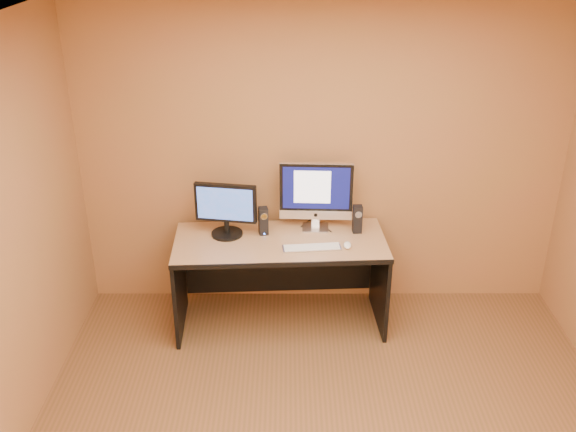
{
  "coord_description": "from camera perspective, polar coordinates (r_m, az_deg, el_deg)",
  "views": [
    {
      "loc": [
        -0.28,
        -2.94,
        3.14
      ],
      "look_at": [
        -0.28,
        1.46,
        1.04
      ],
      "focal_mm": 40.0,
      "sensor_mm": 36.0,
      "label": 1
    }
  ],
  "objects": [
    {
      "name": "cable_b",
      "position": [
        5.36,
        1.66,
        -0.59
      ],
      "size": [
        0.1,
        0.17,
        0.01
      ],
      "primitive_type": "cylinder",
      "rotation": [
        1.57,
        0.0,
        -0.54
      ],
      "color": "black",
      "rests_on": "desk"
    },
    {
      "name": "walls",
      "position": [
        3.47,
        4.66,
        -6.47
      ],
      "size": [
        4.0,
        4.0,
        2.6
      ],
      "primitive_type": null,
      "color": "#9C613F",
      "rests_on": "ground"
    },
    {
      "name": "mouse",
      "position": [
        4.99,
        5.3,
        -2.59
      ],
      "size": [
        0.07,
        0.11,
        0.04
      ],
      "primitive_type": "ellipsoid",
      "rotation": [
        0.0,
        0.0,
        -0.07
      ],
      "color": "white",
      "rests_on": "desk"
    },
    {
      "name": "cable_a",
      "position": [
        5.3,
        3.25,
        -0.93
      ],
      "size": [
        0.11,
        0.21,
        0.01
      ],
      "primitive_type": "cylinder",
      "rotation": [
        1.57,
        0.0,
        0.46
      ],
      "color": "black",
      "rests_on": "desk"
    },
    {
      "name": "desk",
      "position": [
        5.27,
        -0.68,
        -5.92
      ],
      "size": [
        1.71,
        0.82,
        0.78
      ],
      "primitive_type": null,
      "rotation": [
        0.0,
        0.0,
        0.05
      ],
      "color": "tan",
      "rests_on": "ground"
    },
    {
      "name": "speaker_right",
      "position": [
        5.19,
        6.19,
        -0.27
      ],
      "size": [
        0.08,
        0.08,
        0.23
      ],
      "primitive_type": null,
      "rotation": [
        0.0,
        0.0,
        0.06
      ],
      "color": "black",
      "rests_on": "desk"
    },
    {
      "name": "ceiling",
      "position": [
        3.0,
        5.56,
        15.11
      ],
      "size": [
        4.0,
        4.0,
        0.0
      ],
      "primitive_type": "plane",
      "color": "white",
      "rests_on": "walls"
    },
    {
      "name": "second_monitor",
      "position": [
        5.09,
        -5.54,
        0.53
      ],
      "size": [
        0.54,
        0.33,
        0.44
      ],
      "primitive_type": null,
      "rotation": [
        0.0,
        0.0,
        -0.17
      ],
      "color": "black",
      "rests_on": "desk"
    },
    {
      "name": "imac",
      "position": [
        5.15,
        2.51,
        1.76
      ],
      "size": [
        0.61,
        0.25,
        0.58
      ],
      "primitive_type": null,
      "rotation": [
        0.0,
        0.0,
        -0.05
      ],
      "color": "silver",
      "rests_on": "desk"
    },
    {
      "name": "speaker_left",
      "position": [
        5.13,
        -2.21,
        -0.44
      ],
      "size": [
        0.09,
        0.09,
        0.23
      ],
      "primitive_type": null,
      "rotation": [
        0.0,
        0.0,
        0.21
      ],
      "color": "black",
      "rests_on": "desk"
    },
    {
      "name": "keyboard",
      "position": [
        4.96,
        2.13,
        -2.82
      ],
      "size": [
        0.46,
        0.17,
        0.02
      ],
      "primitive_type": "cube",
      "rotation": [
        0.0,
        0.0,
        0.1
      ],
      "color": "#BBBBC0",
      "rests_on": "desk"
    }
  ]
}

